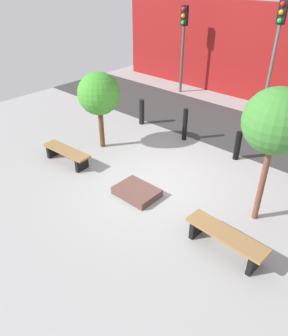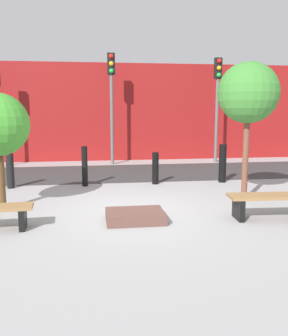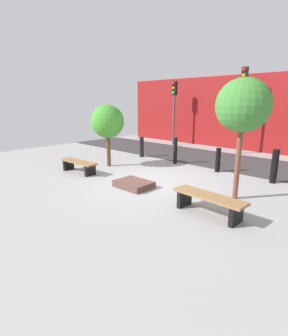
# 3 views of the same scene
# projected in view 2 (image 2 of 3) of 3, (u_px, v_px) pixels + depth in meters

# --- Properties ---
(ground_plane) EXTENTS (18.00, 18.00, 0.00)m
(ground_plane) POSITION_uv_depth(u_px,v_px,m) (131.00, 211.00, 7.77)
(ground_plane) COLOR #979797
(road_strip) EXTENTS (18.00, 3.37, 0.01)m
(road_strip) POSITION_uv_depth(u_px,v_px,m) (116.00, 173.00, 12.27)
(road_strip) COLOR #353535
(road_strip) RESTS_ON ground
(building_facade) EXTENTS (16.20, 0.50, 3.87)m
(building_facade) POSITION_uv_depth(u_px,v_px,m) (110.00, 112.00, 15.16)
(building_facade) COLOR maroon
(building_facade) RESTS_ON ground
(bench_right) EXTENTS (1.77, 0.58, 0.47)m
(bench_right) POSITION_uv_depth(u_px,v_px,m) (274.00, 201.00, 7.19)
(bench_right) COLOR black
(bench_right) RESTS_ON ground
(planter_bed) EXTENTS (1.08, 0.80, 0.19)m
(planter_bed) POSITION_uv_depth(u_px,v_px,m) (135.00, 216.00, 7.05)
(planter_bed) COLOR brown
(planter_bed) RESTS_ON ground
(tree_behind_right_bench) EXTENTS (1.35, 1.35, 3.12)m
(tree_behind_right_bench) POSITION_uv_depth(u_px,v_px,m) (248.00, 94.00, 8.23)
(tree_behind_right_bench) COLOR brown
(tree_behind_right_bench) RESTS_ON ground
(bollard_far_left) EXTENTS (0.20, 0.20, 0.93)m
(bollard_far_left) POSITION_uv_depth(u_px,v_px,m) (10.00, 171.00, 9.90)
(bollard_far_left) COLOR black
(bollard_far_left) RESTS_ON ground
(bollard_left) EXTENTS (0.16, 0.16, 1.09)m
(bollard_left) POSITION_uv_depth(u_px,v_px,m) (85.00, 166.00, 10.16)
(bollard_left) COLOR black
(bollard_left) RESTS_ON ground
(bollard_center) EXTENTS (0.18, 0.18, 0.89)m
(bollard_center) POSITION_uv_depth(u_px,v_px,m) (155.00, 168.00, 10.44)
(bollard_center) COLOR black
(bollard_center) RESTS_ON ground
(bollard_right) EXTENTS (0.21, 0.21, 1.09)m
(bollard_right) POSITION_uv_depth(u_px,v_px,m) (223.00, 163.00, 10.70)
(bollard_right) COLOR black
(bollard_right) RESTS_ON ground
(traffic_light_mid_west) EXTENTS (0.28, 0.27, 4.09)m
(traffic_light_mid_west) POSITION_uv_depth(u_px,v_px,m) (111.00, 89.00, 13.75)
(traffic_light_mid_west) COLOR #5C5C5C
(traffic_light_mid_west) RESTS_ON ground
(traffic_light_mid_east) EXTENTS (0.28, 0.27, 3.99)m
(traffic_light_mid_east) POSITION_uv_depth(u_px,v_px,m) (217.00, 91.00, 14.32)
(traffic_light_mid_east) COLOR #5C5C5C
(traffic_light_mid_east) RESTS_ON ground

